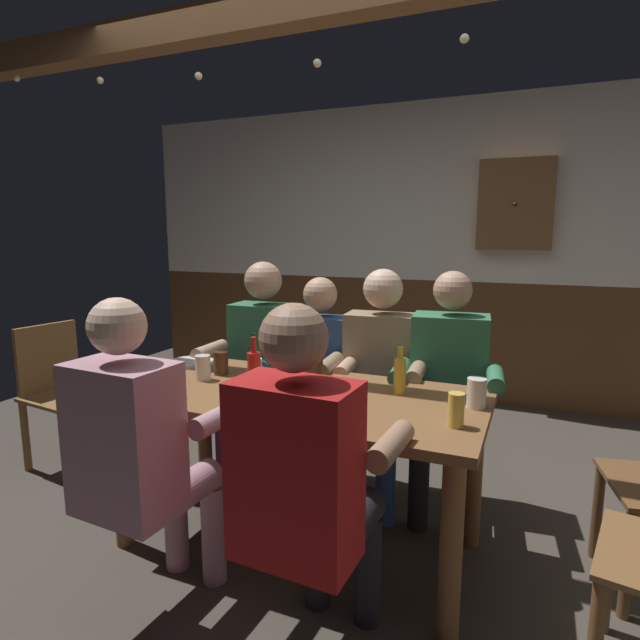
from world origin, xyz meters
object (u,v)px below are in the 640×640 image
Objects in this scene: bottle_1 at (400,375)px; bottle_2 at (255,358)px; plate_0 at (306,412)px; pint_glass_0 at (315,371)px; person_5 at (307,479)px; pint_glass_3 at (477,393)px; person_1 at (316,373)px; bottle_0 at (254,374)px; chair_empty_near_left at (62,390)px; wall_dart_cabinet at (516,205)px; pint_glass_6 at (203,368)px; plate_1 at (191,362)px; pint_glass_5 at (256,370)px; person_4 at (141,448)px; pint_glass_1 at (309,363)px; person_0 at (260,357)px; person_2 at (378,374)px; pint_glass_4 at (221,363)px; dining_table at (297,416)px; table_candle at (158,381)px; pint_glass_2 at (456,410)px; person_3 at (448,381)px.

bottle_1 is 0.76m from bottle_2.
plate_0 is 2.13× the size of pint_glass_0.
person_5 is 0.85m from pint_glass_3.
person_1 reaches higher than bottle_0.
wall_dart_cabinet reaches higher than chair_empty_near_left.
chair_empty_near_left reaches higher than pint_glass_6.
plate_1 is 1.12× the size of bottle_2.
pint_glass_5 is (-0.67, -0.09, -0.03)m from bottle_1.
person_5 is at bearing 105.27° from person_1.
wall_dart_cabinet reaches higher than pint_glass_5.
pint_glass_6 is (-0.17, 0.63, 0.13)m from person_4.
pint_glass_1 is (0.27, 0.06, -0.01)m from bottle_2.
person_0 reaches higher than chair_empty_near_left.
person_2 is 0.85m from bottle_0.
pint_glass_4 is (-0.90, -0.04, -0.03)m from bottle_1.
bottle_1 is (0.43, 0.16, 0.20)m from dining_table.
person_0 is 1.42m from pint_glass_3.
plate_1 is at bearing 109.38° from table_candle.
table_candle is 0.34× the size of plate_1.
person_4 reaches higher than person_1.
wall_dart_cabinet is (2.47, 2.19, 1.18)m from chair_empty_near_left.
pint_glass_5 is (-1.00, -0.04, -0.00)m from pint_glass_3.
bottle_2 is (1.40, -0.02, 0.34)m from chair_empty_near_left.
person_1 is 0.41m from pint_glass_1.
bottle_2 is at bearing 114.82° from person_0.
pint_glass_6 is at bearing -101.83° from pint_glass_4.
pint_glass_2 is at bearing 3.17° from table_candle.
pint_glass_4 is (-0.34, 0.26, -0.05)m from bottle_0.
person_0 reaches higher than pint_glass_4.
person_3 is 1.01× the size of person_4.
plate_1 is 2.23× the size of pint_glass_0.
pint_glass_3 is 1.01m from pint_glass_5.
person_4 is (-0.52, -1.25, -0.01)m from person_2.
bottle_2 is 0.34m from pint_glass_0.
person_0 reaches higher than table_candle.
person_4 is 0.50m from table_candle.
bottle_0 is 2.30× the size of pint_glass_5.
wall_dart_cabinet is (0.59, 2.64, 0.91)m from plate_0.
table_candle is (1.13, -0.43, 0.30)m from chair_empty_near_left.
person_2 is at bearing 39.50° from bottle_2.
pint_glass_6 is at bearing 159.81° from plate_0.
pint_glass_0 is at bearing -108.50° from wall_dart_cabinet.
chair_empty_near_left is at bearing 160.66° from person_5.
bottle_0 reaches higher than pint_glass_6.
pint_glass_3 is (0.57, -0.52, 0.12)m from person_2.
wall_dart_cabinet reaches higher than bottle_2.
table_candle is (-0.78, -0.84, 0.09)m from person_2.
chair_empty_near_left is 3.77× the size of plate_1.
person_1 reaches higher than pint_glass_0.
pint_glass_2 is at bearing -46.24° from bottle_1.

